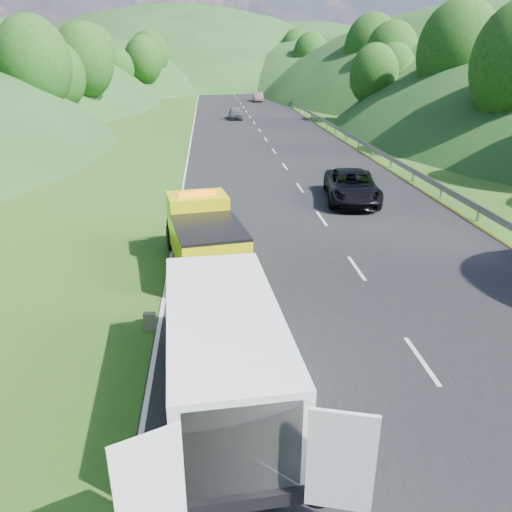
{
  "coord_description": "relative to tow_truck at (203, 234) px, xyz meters",
  "views": [
    {
      "loc": [
        -2.28,
        -12.46,
        7.37
      ],
      "look_at": [
        -0.88,
        2.41,
        1.3
      ],
      "focal_mm": 35.0,
      "sensor_mm": 36.0,
      "label": 1
    }
  ],
  "objects": [
    {
      "name": "worker",
      "position": [
        1.83,
        -9.55,
        -1.26
      ],
      "size": [
        1.31,
        1.17,
        1.76
      ],
      "primitive_type": "imported",
      "rotation": [
        0.0,
        0.0,
        0.59
      ],
      "color": "black",
      "rests_on": "ground"
    },
    {
      "name": "tree_line_right",
      "position": [
        25.59,
        55.17,
        -1.26
      ],
      "size": [
        14.0,
        140.0,
        14.0
      ],
      "primitive_type": null,
      "color": "#2D5C1B",
      "rests_on": "ground"
    },
    {
      "name": "guardrail",
      "position": [
        12.89,
        47.67,
        -1.26
      ],
      "size": [
        0.06,
        140.0,
        1.52
      ],
      "primitive_type": "cube",
      "color": "gray",
      "rests_on": "ground"
    },
    {
      "name": "tow_truck",
      "position": [
        0.0,
        0.0,
        0.0
      ],
      "size": [
        3.17,
        6.29,
        2.58
      ],
      "rotation": [
        0.0,
        0.0,
        0.17
      ],
      "color": "black",
      "rests_on": "ground"
    },
    {
      "name": "ground",
      "position": [
        2.59,
        -4.83,
        -1.26
      ],
      "size": [
        320.0,
        320.0,
        0.0
      ],
      "primitive_type": "plane",
      "color": "#38661E",
      "rests_on": "ground"
    },
    {
      "name": "suitcase",
      "position": [
        -1.54,
        -4.55,
        -0.99
      ],
      "size": [
        0.35,
        0.22,
        0.54
      ],
      "primitive_type": "cube",
      "rotation": [
        0.0,
        0.0,
        -0.11
      ],
      "color": "#68654E",
      "rests_on": "ground"
    },
    {
      "name": "hills_backdrop",
      "position": [
        9.09,
        129.87,
        -1.26
      ],
      "size": [
        201.0,
        288.6,
        44.0
      ],
      "primitive_type": null,
      "color": "#2D5B23",
      "rests_on": "ground"
    },
    {
      "name": "tree_line_left",
      "position": [
        -16.41,
        55.17,
        -1.26
      ],
      "size": [
        14.0,
        140.0,
        14.0
      ],
      "primitive_type": null,
      "color": "#2D5C1B",
      "rests_on": "ground"
    },
    {
      "name": "child",
      "position": [
        -0.11,
        -5.03,
        -1.26
      ],
      "size": [
        0.6,
        0.51,
        1.07
      ],
      "primitive_type": "imported",
      "rotation": [
        0.0,
        0.0,
        -0.23
      ],
      "color": "#BDC569",
      "rests_on": "ground"
    },
    {
      "name": "spare_tire",
      "position": [
        2.03,
        -10.74,
        -1.26
      ],
      "size": [
        0.6,
        0.6,
        0.2
      ],
      "primitive_type": "cylinder",
      "color": "black",
      "rests_on": "ground"
    },
    {
      "name": "white_van",
      "position": [
        0.48,
        -8.06,
        0.18
      ],
      "size": [
        3.92,
        7.34,
        2.54
      ],
      "rotation": [
        0.0,
        0.0,
        0.07
      ],
      "color": "black",
      "rests_on": "ground"
    },
    {
      "name": "road_surface",
      "position": [
        5.59,
        35.17,
        -1.25
      ],
      "size": [
        14.0,
        200.0,
        0.02
      ],
      "primitive_type": "cube",
      "color": "black",
      "rests_on": "ground"
    },
    {
      "name": "dist_car_b",
      "position": [
        8.69,
        68.5,
        -1.26
      ],
      "size": [
        1.5,
        4.31,
        1.42
      ],
      "primitive_type": "imported",
      "color": "brown",
      "rests_on": "ground"
    },
    {
      "name": "woman",
      "position": [
        -0.11,
        -2.91,
        -1.26
      ],
      "size": [
        0.5,
        0.63,
        1.59
      ],
      "primitive_type": "imported",
      "rotation": [
        0.0,
        0.0,
        1.43
      ],
      "color": "silver",
      "rests_on": "ground"
    },
    {
      "name": "dist_car_a",
      "position": [
        3.67,
        44.87,
        -1.26
      ],
      "size": [
        1.61,
        3.99,
        1.36
      ],
      "primitive_type": "imported",
      "color": "#434447",
      "rests_on": "ground"
    },
    {
      "name": "passing_suv",
      "position": [
        7.84,
        8.12,
        -1.26
      ],
      "size": [
        3.49,
        6.08,
        1.6
      ],
      "primitive_type": "imported",
      "rotation": [
        0.0,
        0.0,
        -0.15
      ],
      "color": "black",
      "rests_on": "ground"
    }
  ]
}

